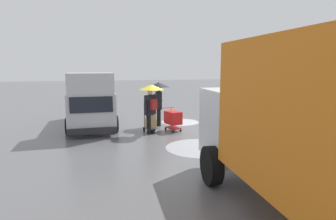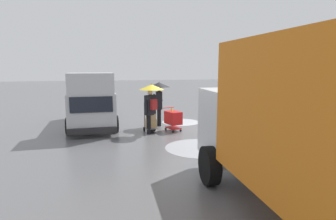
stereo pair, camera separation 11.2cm
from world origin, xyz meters
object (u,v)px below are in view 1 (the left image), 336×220
at_px(shopping_cart_vendor, 173,118).
at_px(pedestrian_black_side, 159,94).
at_px(cargo_van_parked_right, 91,102).
at_px(hand_dolly_boxes, 151,121).
at_px(pedestrian_pink_side, 151,97).

xyz_separation_m(shopping_cart_vendor, pedestrian_black_side, (0.43, -1.23, 1.00)).
bearing_deg(cargo_van_parked_right, hand_dolly_boxes, 144.87).
relative_size(cargo_van_parked_right, pedestrian_pink_side, 2.52).
height_order(shopping_cart_vendor, pedestrian_pink_side, pedestrian_pink_side).
height_order(cargo_van_parked_right, pedestrian_pink_side, cargo_van_parked_right).
distance_m(hand_dolly_boxes, pedestrian_pink_side, 1.08).
bearing_deg(pedestrian_black_side, shopping_cart_vendor, 109.16).
distance_m(cargo_van_parked_right, hand_dolly_boxes, 3.18).
relative_size(shopping_cart_vendor, pedestrian_pink_side, 0.49).
xyz_separation_m(hand_dolly_boxes, pedestrian_black_side, (-0.60, -1.34, 1.07)).
bearing_deg(cargo_van_parked_right, pedestrian_black_side, 171.92).
height_order(shopping_cart_vendor, pedestrian_black_side, pedestrian_black_side).
height_order(pedestrian_pink_side, pedestrian_black_side, same).
height_order(cargo_van_parked_right, pedestrian_black_side, cargo_van_parked_right).
relative_size(cargo_van_parked_right, hand_dolly_boxes, 4.12).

